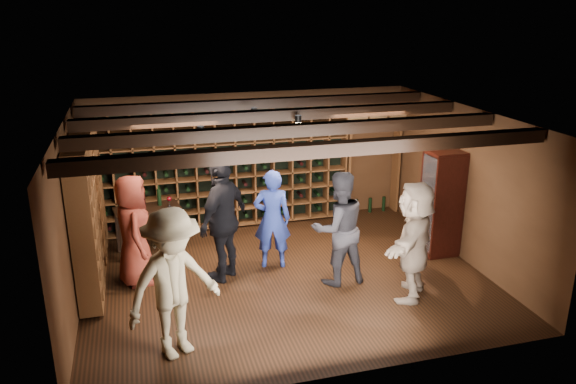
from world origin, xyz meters
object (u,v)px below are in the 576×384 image
object	(u,v)px
man_grey_suit	(338,228)
guest_khaki	(173,284)
display_cabinet	(441,205)
man_blue_shirt	(272,219)
tasting_table	(147,213)
guest_woman_black	(223,219)
guest_beige	(414,240)
guest_red_floral	(134,230)

from	to	relation	value
man_grey_suit	guest_khaki	world-z (taller)	guest_khaki
display_cabinet	man_blue_shirt	distance (m)	2.83
man_blue_shirt	tasting_table	distance (m)	2.16
display_cabinet	tasting_table	bearing A→B (deg)	164.27
guest_woman_black	guest_khaki	world-z (taller)	guest_woman_black
guest_beige	display_cabinet	bearing A→B (deg)	174.76
man_blue_shirt	man_grey_suit	size ratio (longest dim) A/B	0.92
man_blue_shirt	guest_beige	distance (m)	2.25
man_blue_shirt	man_grey_suit	world-z (taller)	man_grey_suit
display_cabinet	guest_beige	xyz separation A→B (m)	(-1.13, -1.23, 0.01)
man_grey_suit	guest_woman_black	bearing A→B (deg)	-24.77
guest_woman_black	guest_khaki	bearing A→B (deg)	15.87
man_blue_shirt	display_cabinet	bearing A→B (deg)	-172.84
man_blue_shirt	guest_khaki	distance (m)	2.64
man_blue_shirt	guest_red_floral	xyz separation A→B (m)	(-2.11, -0.01, 0.04)
man_blue_shirt	guest_red_floral	distance (m)	2.11
man_blue_shirt	guest_khaki	world-z (taller)	guest_khaki
guest_khaki	tasting_table	distance (m)	3.10
display_cabinet	guest_red_floral	size ratio (longest dim) A/B	1.04
display_cabinet	guest_woman_black	bearing A→B (deg)	179.20
guest_woman_black	guest_beige	world-z (taller)	guest_woman_black
man_grey_suit	guest_khaki	size ratio (longest dim) A/B	0.94
guest_red_floral	guest_woman_black	xyz separation A→B (m)	(1.31, -0.21, 0.12)
guest_woman_black	tasting_table	distance (m)	1.69
guest_woman_black	man_grey_suit	bearing A→B (deg)	111.87
man_blue_shirt	tasting_table	world-z (taller)	man_blue_shirt
man_blue_shirt	guest_red_floral	world-z (taller)	guest_red_floral
display_cabinet	guest_woman_black	distance (m)	3.62
guest_woman_black	guest_khaki	distance (m)	2.01
man_grey_suit	man_blue_shirt	bearing A→B (deg)	-49.34
guest_khaki	tasting_table	xyz separation A→B (m)	(-0.20, 3.08, -0.21)
man_grey_suit	guest_khaki	bearing A→B (deg)	21.32
man_blue_shirt	guest_red_floral	size ratio (longest dim) A/B	0.95
guest_red_floral	guest_woman_black	size ratio (longest dim) A/B	0.88
guest_red_floral	tasting_table	bearing A→B (deg)	-15.99
guest_beige	tasting_table	bearing A→B (deg)	-88.07
man_blue_shirt	man_grey_suit	distance (m)	1.14
man_grey_suit	guest_woman_black	world-z (taller)	guest_woman_black
guest_red_floral	guest_beige	distance (m)	4.07
guest_beige	man_blue_shirt	bearing A→B (deg)	-94.03
guest_woman_black	guest_red_floral	bearing A→B (deg)	-57.22
display_cabinet	tasting_table	distance (m)	4.88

